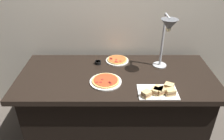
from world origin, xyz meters
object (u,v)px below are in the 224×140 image
Objects in this scene: heat_lamp at (167,30)px; sauce_cup_near at (97,62)px; pizza_plate_front at (116,60)px; sandwich_platter at (159,91)px; pizza_plate_center at (105,81)px.

heat_lamp is 8.39× the size of sauce_cup_near.
pizza_plate_front is at bearing 152.29° from heat_lamp.
pizza_plate_front is (-0.44, 0.23, -0.42)m from heat_lamp.
sandwich_platter is (-0.09, -0.35, -0.41)m from heat_lamp.
pizza_plate_front is at bearing 120.52° from sandwich_platter.
pizza_plate_center is 0.49m from sandwich_platter.
pizza_plate_front and pizza_plate_center have the same top height.
pizza_plate_center is at bearing 159.34° from sandwich_platter.
heat_lamp is at bearing -14.67° from sauce_cup_near.
heat_lamp is 0.78m from sauce_cup_near.
heat_lamp is at bearing 75.28° from sandwich_platter.
sandwich_platter is (0.34, -0.58, 0.01)m from pizza_plate_front.
pizza_plate_front is 0.21m from sauce_cup_near.
pizza_plate_front is 0.68m from sandwich_platter.
pizza_plate_front is 0.83× the size of pizza_plate_center.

